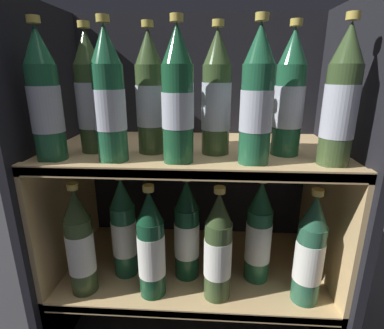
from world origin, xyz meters
name	(u,v)px	position (x,y,z in m)	size (l,w,h in m)	color
fridge_back_wall	(197,161)	(0.00, 0.38, 0.44)	(0.76, 0.02, 0.88)	black
fridge_side_left	(58,180)	(-0.37, 0.19, 0.44)	(0.02, 0.41, 0.88)	black
fridge_side_right	(336,186)	(0.37, 0.19, 0.44)	(0.02, 0.41, 0.88)	black
shelf_lower	(193,274)	(0.00, 0.18, 0.16)	(0.72, 0.37, 0.20)	tan
shelf_upper	(193,197)	(0.00, 0.18, 0.40)	(0.72, 0.37, 0.54)	tan
bottle_upper_front_0	(45,100)	(-0.30, 0.06, 0.67)	(0.07, 0.07, 0.29)	#1E5638
bottle_upper_front_1	(109,100)	(-0.17, 0.06, 0.67)	(0.07, 0.07, 0.29)	#1E5638
bottle_upper_front_2	(178,100)	(-0.02, 0.06, 0.67)	(0.07, 0.07, 0.29)	#194C2D
bottle_upper_front_3	(257,101)	(0.13, 0.06, 0.67)	(0.07, 0.07, 0.29)	#1E5638
bottle_upper_front_4	(341,102)	(0.30, 0.06, 0.67)	(0.07, 0.07, 0.29)	#384C28
bottle_upper_back_0	(91,97)	(-0.23, 0.14, 0.67)	(0.07, 0.07, 0.29)	#384C28
bottle_upper_back_1	(150,97)	(-0.10, 0.14, 0.67)	(0.07, 0.07, 0.29)	#384C28
bottle_upper_back_2	(216,98)	(0.05, 0.14, 0.67)	(0.07, 0.07, 0.29)	#384C28
bottle_upper_back_3	(289,98)	(0.22, 0.14, 0.67)	(0.07, 0.07, 0.29)	#1E5638
bottle_lower_front_0	(80,245)	(-0.27, 0.06, 0.32)	(0.07, 0.07, 0.29)	#384C28
bottle_lower_front_1	(151,248)	(-0.09, 0.06, 0.32)	(0.07, 0.07, 0.29)	#144228
bottle_lower_front_2	(218,250)	(0.07, 0.06, 0.32)	(0.07, 0.07, 0.29)	#384C28
bottle_lower_front_3	(310,253)	(0.28, 0.06, 0.32)	(0.07, 0.07, 0.29)	#285B42
bottle_lower_back_0	(124,231)	(-0.18, 0.14, 0.32)	(0.07, 0.07, 0.29)	#1E5638
bottle_lower_back_1	(187,233)	(-0.01, 0.14, 0.32)	(0.07, 0.07, 0.29)	#144228
bottle_lower_back_2	(259,235)	(0.17, 0.14, 0.32)	(0.07, 0.07, 0.29)	#1E5638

